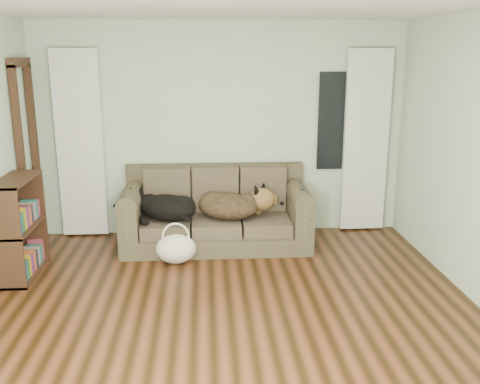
{
  "coord_description": "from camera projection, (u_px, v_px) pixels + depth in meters",
  "views": [
    {
      "loc": [
        -0.19,
        -4.05,
        2.23
      ],
      "look_at": [
        0.18,
        1.6,
        0.74
      ],
      "focal_mm": 40.0,
      "sensor_mm": 36.0,
      "label": 1
    }
  ],
  "objects": [
    {
      "name": "dog_shepherd",
      "position": [
        232.0,
        206.0,
        6.22
      ],
      "size": [
        0.89,
        0.77,
        0.33
      ],
      "primitive_type": "ellipsoid",
      "rotation": [
        0.0,
        0.0,
        2.76
      ],
      "color": "black",
      "rests_on": "sofa"
    },
    {
      "name": "curtain_right",
      "position": [
        366.0,
        142.0,
        6.65
      ],
      "size": [
        0.55,
        0.08,
        2.25
      ],
      "primitive_type": "cube",
      "color": "silver",
      "rests_on": "ground"
    },
    {
      "name": "door_casing",
      "position": [
        29.0,
        159.0,
        6.06
      ],
      "size": [
        0.07,
        0.6,
        2.1
      ],
      "primitive_type": "cube",
      "color": "black",
      "rests_on": "ground"
    },
    {
      "name": "curtain_left",
      "position": [
        80.0,
        145.0,
        6.42
      ],
      "size": [
        0.55,
        0.08,
        2.25
      ],
      "primitive_type": "cube",
      "color": "silver",
      "rests_on": "ground"
    },
    {
      "name": "dog_black_lab",
      "position": [
        164.0,
        209.0,
        6.16
      ],
      "size": [
        0.86,
        0.78,
        0.3
      ],
      "primitive_type": "ellipsoid",
      "rotation": [
        0.0,
        0.0,
        -0.53
      ],
      "color": "black",
      "rests_on": "sofa"
    },
    {
      "name": "tote_bag",
      "position": [
        176.0,
        249.0,
        5.8
      ],
      "size": [
        0.54,
        0.49,
        0.32
      ],
      "primitive_type": "ellipsoid",
      "rotation": [
        0.0,
        0.0,
        -0.41
      ],
      "color": "silver",
      "rests_on": "floor"
    },
    {
      "name": "floor",
      "position": [
        232.0,
        326.0,
        4.49
      ],
      "size": [
        5.0,
        5.0,
        0.0
      ],
      "primitive_type": "plane",
      "color": "black",
      "rests_on": "ground"
    },
    {
      "name": "sofa",
      "position": [
        216.0,
        208.0,
        6.28
      ],
      "size": [
        2.17,
        0.94,
        0.89
      ],
      "primitive_type": "cube",
      "color": "black",
      "rests_on": "floor"
    },
    {
      "name": "wall_back",
      "position": [
        221.0,
        130.0,
        6.57
      ],
      "size": [
        4.5,
        0.04,
        2.6
      ],
      "primitive_type": "cube",
      "color": "beige",
      "rests_on": "ground"
    },
    {
      "name": "window_pane",
      "position": [
        338.0,
        121.0,
        6.61
      ],
      "size": [
        0.5,
        0.03,
        1.2
      ],
      "primitive_type": "cube",
      "color": "black",
      "rests_on": "wall_back"
    },
    {
      "name": "bookshelf",
      "position": [
        20.0,
        228.0,
        5.42
      ],
      "size": [
        0.31,
        0.82,
        1.02
      ],
      "primitive_type": "cube",
      "rotation": [
        0.0,
        0.0,
        0.0
      ],
      "color": "black",
      "rests_on": "floor"
    },
    {
      "name": "tv_remote",
      "position": [
        303.0,
        188.0,
        6.08
      ],
      "size": [
        0.07,
        0.17,
        0.02
      ],
      "primitive_type": "cube",
      "rotation": [
        0.0,
        0.0,
        -0.16
      ],
      "color": "black",
      "rests_on": "sofa"
    }
  ]
}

